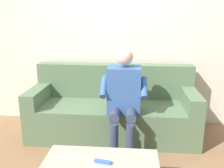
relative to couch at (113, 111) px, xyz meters
The scene contains 5 objects.
ground_plane 0.82m from the couch, 90.00° to the left, with size 8.00×8.00×0.00m, color #846042.
back_wall 1.05m from the couch, 90.00° to the right, with size 4.84×0.06×2.51m, color beige.
couch is the anchor object (origin of this frame).
person_solo_seated 0.53m from the couch, 113.14° to the left, with size 0.53×0.56×1.20m.
remote_blue 1.26m from the couch, 90.86° to the left, with size 0.14×0.03×0.02m, color #3860B7.
Camera 1 is at (-0.25, 2.87, 1.52)m, focal length 39.08 mm.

